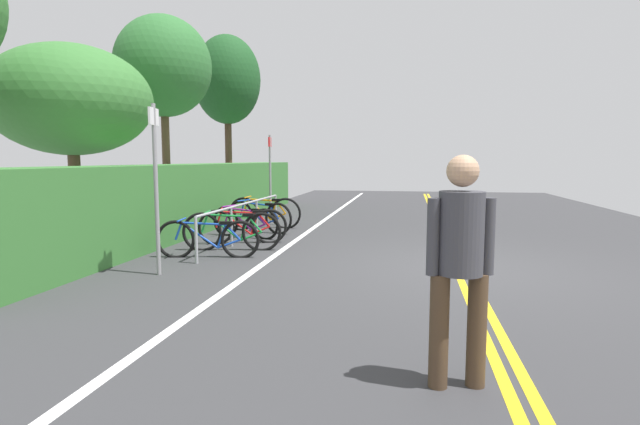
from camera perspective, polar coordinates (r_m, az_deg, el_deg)
The scene contains 18 objects.
ground_plane at distance 7.88m, azimuth 16.01°, elevation -6.36°, with size 36.32×11.57×0.05m, color #353538.
centre_line_yellow_inner at distance 7.88m, azimuth 16.60°, elevation -6.18°, with size 32.69×0.10×0.00m, color gold.
centre_line_yellow_outer at distance 7.86m, azimuth 15.44°, elevation -6.17°, with size 32.69×0.10×0.00m, color gold.
bike_lane_stripe_white at distance 8.15m, azimuth -6.06°, elevation -5.54°, with size 32.69×0.12×0.00m, color white.
bike_rack at distance 10.21m, azimuth -8.71°, elevation 0.07°, with size 4.78×0.05×0.77m.
bicycle_0 at distance 8.51m, azimuth -12.85°, elevation -2.99°, with size 0.47×1.74×0.68m.
bicycle_1 at distance 9.09m, azimuth -10.17°, elevation -2.16°, with size 0.49×1.79×0.74m.
bicycle_2 at distance 9.81m, azimuth -8.90°, elevation -1.59°, with size 0.63×1.68×0.72m.
bicycle_3 at distance 10.57m, azimuth -8.68°, elevation -1.12°, with size 0.64×1.64×0.69m.
bicycle_4 at distance 11.31m, azimuth -7.07°, elevation -0.48°, with size 0.70×1.72×0.74m.
bicycle_5 at distance 12.01m, azimuth -6.42°, elevation -0.00°, with size 0.46×1.82×0.78m.
pedestrian at distance 3.65m, azimuth 15.94°, elevation -4.84°, with size 0.32×0.48×1.69m.
sign_post_near at distance 7.33m, azimuth -18.52°, elevation 4.27°, with size 0.36×0.09×2.43m.
sign_post_far at distance 12.84m, azimuth -5.80°, elevation 4.88°, with size 0.36×0.08×2.27m.
hedge_backdrop at distance 12.23m, azimuth -14.22°, elevation 1.86°, with size 13.73×1.17×1.54m, color #387533.
tree_mid at distance 11.10m, azimuth -26.91°, elevation 11.46°, with size 3.12×3.12×3.89m.
tree_far_right at distance 13.58m, azimuth -17.71°, elevation 15.74°, with size 2.42×2.42×5.25m.
tree_extra at distance 16.76m, azimuth -10.71°, elevation 14.78°, with size 2.15×2.15×5.64m.
Camera 1 is at (-7.65, 0.81, 1.66)m, focal length 27.62 mm.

